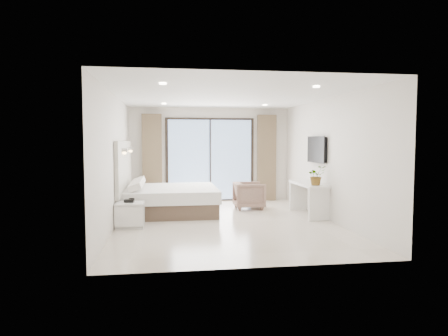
{
  "coord_description": "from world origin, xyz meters",
  "views": [
    {
      "loc": [
        -1.25,
        -8.4,
        1.77
      ],
      "look_at": [
        0.02,
        0.4,
        1.15
      ],
      "focal_mm": 32.0,
      "sensor_mm": 36.0,
      "label": 1
    }
  ],
  "objects_px": {
    "console_desk": "(308,192)",
    "armchair": "(249,194)",
    "bed": "(170,200)",
    "nightstand": "(130,215)"
  },
  "relations": [
    {
      "from": "console_desk",
      "to": "armchair",
      "type": "distance_m",
      "value": 1.63
    },
    {
      "from": "bed",
      "to": "console_desk",
      "type": "height_order",
      "value": "console_desk"
    },
    {
      "from": "bed",
      "to": "nightstand",
      "type": "bearing_deg",
      "value": -118.02
    },
    {
      "from": "nightstand",
      "to": "console_desk",
      "type": "height_order",
      "value": "console_desk"
    },
    {
      "from": "bed",
      "to": "console_desk",
      "type": "relative_size",
      "value": 1.48
    },
    {
      "from": "nightstand",
      "to": "armchair",
      "type": "xyz_separation_m",
      "value": [
        2.85,
        1.85,
        0.13
      ]
    },
    {
      "from": "nightstand",
      "to": "armchair",
      "type": "relative_size",
      "value": 0.74
    },
    {
      "from": "nightstand",
      "to": "console_desk",
      "type": "distance_m",
      "value": 4.12
    },
    {
      "from": "bed",
      "to": "armchair",
      "type": "height_order",
      "value": "bed"
    },
    {
      "from": "armchair",
      "to": "console_desk",
      "type": "bearing_deg",
      "value": -132.28
    }
  ]
}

